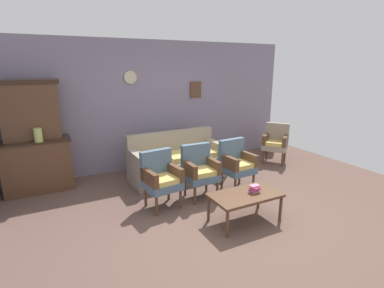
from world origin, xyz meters
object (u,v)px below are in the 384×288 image
(side_cabinet, at_px, (38,165))
(armchair_row_middle, at_px, (200,169))
(vase_on_cabinet, at_px, (38,135))
(coffee_table, at_px, (245,197))
(wingback_chair_by_fireplace, at_px, (276,141))
(armchair_by_doorway, at_px, (161,177))
(armchair_near_cabinet, at_px, (236,162))
(floral_couch, at_px, (177,162))
(floor_vase_by_wall, at_px, (270,140))
(book_stack_on_table, at_px, (255,189))

(side_cabinet, relative_size, armchair_row_middle, 1.28)
(side_cabinet, distance_m, vase_on_cabinet, 0.61)
(coffee_table, bearing_deg, vase_on_cabinet, 136.38)
(wingback_chair_by_fireplace, relative_size, coffee_table, 0.90)
(armchair_by_doorway, bearing_deg, vase_on_cabinet, 138.82)
(vase_on_cabinet, height_order, armchair_near_cabinet, vase_on_cabinet)
(armchair_by_doorway, height_order, coffee_table, armchair_by_doorway)
(floral_couch, bearing_deg, coffee_table, -85.73)
(vase_on_cabinet, xyz_separation_m, armchair_by_doorway, (1.63, -1.43, -0.55))
(side_cabinet, bearing_deg, armchair_by_doorway, -43.16)
(armchair_row_middle, relative_size, floor_vase_by_wall, 1.38)
(floral_couch, height_order, coffee_table, floral_couch)
(floral_couch, bearing_deg, floor_vase_by_wall, 9.57)
(armchair_near_cabinet, height_order, coffee_table, armchair_near_cabinet)
(vase_on_cabinet, xyz_separation_m, armchair_row_middle, (2.35, -1.39, -0.55))
(book_stack_on_table, height_order, floor_vase_by_wall, floor_vase_by_wall)
(vase_on_cabinet, xyz_separation_m, armchair_near_cabinet, (3.10, -1.39, -0.55))
(side_cabinet, xyz_separation_m, coffee_table, (2.60, -2.58, -0.09))
(floral_couch, xyz_separation_m, armchair_by_doorway, (-0.74, -1.02, 0.17))
(coffee_table, bearing_deg, side_cabinet, 135.23)
(side_cabinet, bearing_deg, armchair_row_middle, -32.83)
(floral_couch, relative_size, wingback_chair_by_fireplace, 2.09)
(side_cabinet, xyz_separation_m, wingback_chair_by_fireplace, (4.86, -0.74, 0.03))
(armchair_by_doorway, relative_size, floor_vase_by_wall, 1.38)
(side_cabinet, xyz_separation_m, floral_couch, (2.45, -0.58, -0.14))
(floral_couch, height_order, wingback_chair_by_fireplace, same)
(wingback_chair_by_fireplace, height_order, floor_vase_by_wall, wingback_chair_by_fireplace)
(vase_on_cabinet, bearing_deg, armchair_near_cabinet, -24.14)
(armchair_near_cabinet, distance_m, floor_vase_by_wall, 2.58)
(armchair_by_doorway, bearing_deg, armchair_near_cabinet, 1.53)
(side_cabinet, distance_m, wingback_chair_by_fireplace, 4.92)
(book_stack_on_table, bearing_deg, armchair_near_cabinet, 67.58)
(floor_vase_by_wall, bearing_deg, armchair_near_cabinet, -145.43)
(armchair_row_middle, bearing_deg, floral_couch, 88.27)
(armchair_by_doorway, relative_size, coffee_table, 0.90)
(floral_couch, relative_size, armchair_row_middle, 2.09)
(side_cabinet, relative_size, armchair_near_cabinet, 1.28)
(wingback_chair_by_fireplace, distance_m, book_stack_on_table, 2.82)
(floor_vase_by_wall, bearing_deg, armchair_row_middle, -153.04)
(floral_couch, relative_size, armchair_near_cabinet, 2.09)
(armchair_near_cabinet, xyz_separation_m, coffee_table, (-0.58, -1.02, -0.12))
(vase_on_cabinet, relative_size, armchair_near_cabinet, 0.26)
(armchair_near_cabinet, xyz_separation_m, floor_vase_by_wall, (2.12, 1.46, -0.17))
(armchair_by_doorway, distance_m, wingback_chair_by_fireplace, 3.27)
(armchair_near_cabinet, relative_size, floor_vase_by_wall, 1.38)
(vase_on_cabinet, height_order, coffee_table, vase_on_cabinet)
(armchair_near_cabinet, bearing_deg, armchair_by_doorway, -178.47)
(coffee_table, xyz_separation_m, floor_vase_by_wall, (2.70, 2.48, -0.05))
(vase_on_cabinet, xyz_separation_m, coffee_table, (2.53, -2.41, -0.67))
(floral_couch, height_order, armchair_by_doorway, same)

